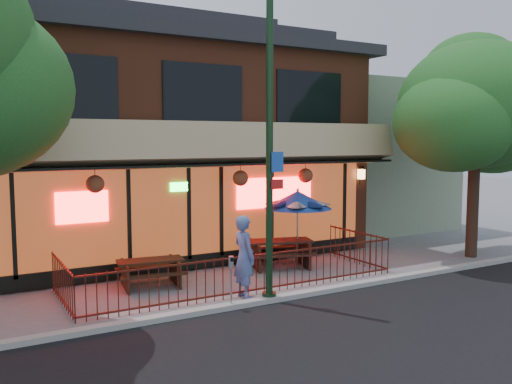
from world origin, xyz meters
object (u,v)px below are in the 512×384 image
Objects in this scene: street_tree_right at (476,99)px; picnic_table_right at (279,249)px; picnic_table_left at (151,269)px; patio_umbrella at (298,200)px; street_light at (270,164)px; pedestrian at (244,257)px; parking_meter_near at (231,273)px.

street_tree_right is 3.20× the size of picnic_table_right.
street_tree_right reaches higher than picnic_table_left.
picnic_table_left is 4.76m from patio_umbrella.
street_light is 8.30m from street_tree_right.
street_light is at bearing -125.99° from picnic_table_right.
street_light reaches higher than pedestrian.
street_tree_right is at bearing -88.68° from pedestrian.
patio_umbrella is (0.59, -0.06, 1.42)m from picnic_table_right.
street_light is 4.24m from picnic_table_right.
pedestrian reaches higher than picnic_table_right.
street_tree_right is 3.60× the size of pedestrian.
street_tree_right reaches higher than patio_umbrella.
street_light reaches higher than parking_meter_near.
street_light is 3.07× the size of patio_umbrella.
picnic_table_left is 0.91× the size of pedestrian.
parking_meter_near is at bearing 130.26° from pedestrian.
street_tree_right is 10.03m from parking_meter_near.
picnic_table_right is 1.54m from patio_umbrella.
patio_umbrella is at bearing 37.30° from parking_meter_near.
pedestrian is (-8.42, -0.49, -3.98)m from street_tree_right.
patio_umbrella is at bearing -5.39° from picnic_table_right.
street_light reaches higher than picnic_table_left.
patio_umbrella reaches higher than pedestrian.
picnic_table_right is 1.13× the size of pedestrian.
parking_meter_near is (-9.06, -1.07, -4.17)m from street_tree_right.
picnic_table_left is at bearing -178.43° from patio_umbrella.
picnic_table_right is 1.88× the size of parking_meter_near.
picnic_table_right is at bearing 42.93° from parking_meter_near.
pedestrian is at bearing -143.87° from patio_umbrella.
street_light is 5.99× the size of parking_meter_near.
street_light is at bearing -51.77° from picnic_table_left.
pedestrian reaches higher than parking_meter_near.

